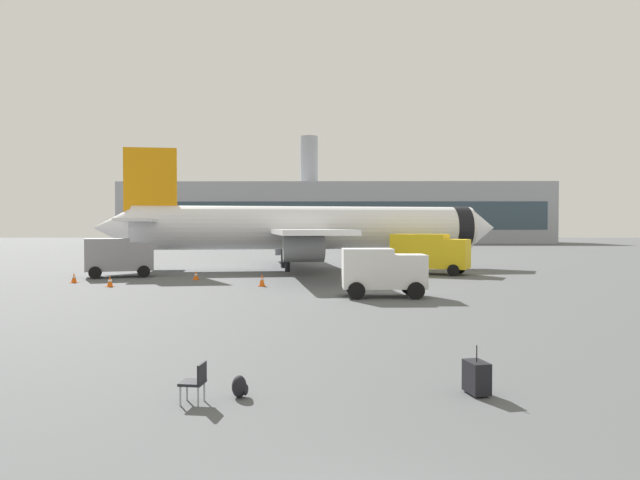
{
  "coord_description": "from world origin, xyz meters",
  "views": [
    {
      "loc": [
        -0.49,
        -5.87,
        3.71
      ],
      "look_at": [
        -0.85,
        26.33,
        3.0
      ],
      "focal_mm": 31.58,
      "sensor_mm": 36.0,
      "label": 1
    }
  ],
  "objects_px": {
    "airplane_at_gate": "(305,228)",
    "safety_cone_far": "(196,275)",
    "service_truck": "(119,256)",
    "safety_cone_mid": "(262,280)",
    "traveller_backpack": "(240,387)",
    "safety_cone_near": "(74,278)",
    "rolling_suitcase": "(477,377)",
    "cargo_van": "(382,270)",
    "gate_chair": "(196,380)",
    "safety_cone_outer": "(110,282)",
    "fuel_truck": "(429,252)"
  },
  "relations": [
    {
      "from": "safety_cone_near",
      "to": "gate_chair",
      "type": "relative_size",
      "value": 0.79
    },
    {
      "from": "fuel_truck",
      "to": "safety_cone_outer",
      "type": "relative_size",
      "value": 9.91
    },
    {
      "from": "service_truck",
      "to": "gate_chair",
      "type": "relative_size",
      "value": 6.12
    },
    {
      "from": "safety_cone_mid",
      "to": "gate_chair",
      "type": "distance_m",
      "value": 23.73
    },
    {
      "from": "fuel_truck",
      "to": "safety_cone_far",
      "type": "distance_m",
      "value": 18.3
    },
    {
      "from": "service_truck",
      "to": "safety_cone_mid",
      "type": "bearing_deg",
      "value": -29.44
    },
    {
      "from": "cargo_van",
      "to": "safety_cone_far",
      "type": "bearing_deg",
      "value": 141.42
    },
    {
      "from": "safety_cone_near",
      "to": "traveller_backpack",
      "type": "relative_size",
      "value": 1.41
    },
    {
      "from": "airplane_at_gate",
      "to": "fuel_truck",
      "type": "height_order",
      "value": "airplane_at_gate"
    },
    {
      "from": "airplane_at_gate",
      "to": "safety_cone_far",
      "type": "xyz_separation_m",
      "value": [
        -7.41,
        -9.93,
        -3.34
      ]
    },
    {
      "from": "service_truck",
      "to": "traveller_backpack",
      "type": "xyz_separation_m",
      "value": [
        13.71,
        -29.76,
        -1.37
      ]
    },
    {
      "from": "airplane_at_gate",
      "to": "gate_chair",
      "type": "xyz_separation_m",
      "value": [
        -0.88,
        -37.98,
        -3.16
      ]
    },
    {
      "from": "safety_cone_outer",
      "to": "traveller_backpack",
      "type": "bearing_deg",
      "value": -62.9
    },
    {
      "from": "service_truck",
      "to": "safety_cone_near",
      "type": "height_order",
      "value": "service_truck"
    },
    {
      "from": "cargo_van",
      "to": "traveller_backpack",
      "type": "distance_m",
      "value": 18.51
    },
    {
      "from": "traveller_backpack",
      "to": "service_truck",
      "type": "bearing_deg",
      "value": 114.74
    },
    {
      "from": "safety_cone_far",
      "to": "traveller_backpack",
      "type": "distance_m",
      "value": 28.58
    },
    {
      "from": "airplane_at_gate",
      "to": "safety_cone_mid",
      "type": "distance_m",
      "value": 14.82
    },
    {
      "from": "gate_chair",
      "to": "airplane_at_gate",
      "type": "bearing_deg",
      "value": 88.67
    },
    {
      "from": "service_truck",
      "to": "fuel_truck",
      "type": "bearing_deg",
      "value": 7.18
    },
    {
      "from": "cargo_van",
      "to": "safety_cone_near",
      "type": "xyz_separation_m",
      "value": [
        -20.02,
        7.61,
        -1.12
      ]
    },
    {
      "from": "safety_cone_far",
      "to": "cargo_van",
      "type": "bearing_deg",
      "value": -38.58
    },
    {
      "from": "service_truck",
      "to": "rolling_suitcase",
      "type": "bearing_deg",
      "value": -57.3
    },
    {
      "from": "fuel_truck",
      "to": "safety_cone_mid",
      "type": "height_order",
      "value": "fuel_truck"
    },
    {
      "from": "fuel_truck",
      "to": "safety_cone_mid",
      "type": "distance_m",
      "value": 15.6
    },
    {
      "from": "safety_cone_mid",
      "to": "safety_cone_far",
      "type": "bearing_deg",
      "value": 140.06
    },
    {
      "from": "safety_cone_near",
      "to": "rolling_suitcase",
      "type": "distance_m",
      "value": 32.37
    },
    {
      "from": "safety_cone_near",
      "to": "traveller_backpack",
      "type": "height_order",
      "value": "safety_cone_near"
    },
    {
      "from": "safety_cone_near",
      "to": "fuel_truck",
      "type": "bearing_deg",
      "value": 16.2
    },
    {
      "from": "rolling_suitcase",
      "to": "airplane_at_gate",
      "type": "bearing_deg",
      "value": 97.95
    },
    {
      "from": "cargo_van",
      "to": "safety_cone_outer",
      "type": "relative_size",
      "value": 6.83
    },
    {
      "from": "gate_chair",
      "to": "rolling_suitcase",
      "type": "bearing_deg",
      "value": 6.6
    },
    {
      "from": "service_truck",
      "to": "fuel_truck",
      "type": "relative_size",
      "value": 0.82
    },
    {
      "from": "cargo_van",
      "to": "safety_cone_near",
      "type": "distance_m",
      "value": 21.45
    },
    {
      "from": "safety_cone_outer",
      "to": "rolling_suitcase",
      "type": "xyz_separation_m",
      "value": [
        16.93,
        -22.61,
        0.07
      ]
    },
    {
      "from": "safety_cone_near",
      "to": "safety_cone_mid",
      "type": "relative_size",
      "value": 0.85
    },
    {
      "from": "safety_cone_mid",
      "to": "gate_chair",
      "type": "bearing_deg",
      "value": -86.81
    },
    {
      "from": "rolling_suitcase",
      "to": "traveller_backpack",
      "type": "distance_m",
      "value": 5.24
    },
    {
      "from": "safety_cone_mid",
      "to": "rolling_suitcase",
      "type": "distance_m",
      "value": 24.16
    },
    {
      "from": "cargo_van",
      "to": "safety_cone_mid",
      "type": "bearing_deg",
      "value": 142.45
    },
    {
      "from": "safety_cone_mid",
      "to": "traveller_backpack",
      "type": "relative_size",
      "value": 1.67
    },
    {
      "from": "service_truck",
      "to": "rolling_suitcase",
      "type": "relative_size",
      "value": 4.79
    },
    {
      "from": "safety_cone_near",
      "to": "safety_cone_mid",
      "type": "height_order",
      "value": "safety_cone_mid"
    },
    {
      "from": "fuel_truck",
      "to": "rolling_suitcase",
      "type": "bearing_deg",
      "value": -98.54
    },
    {
      "from": "fuel_truck",
      "to": "safety_cone_near",
      "type": "height_order",
      "value": "fuel_truck"
    },
    {
      "from": "safety_cone_near",
      "to": "rolling_suitcase",
      "type": "height_order",
      "value": "rolling_suitcase"
    },
    {
      "from": "safety_cone_near",
      "to": "service_truck",
      "type": "bearing_deg",
      "value": 71.83
    },
    {
      "from": "airplane_at_gate",
      "to": "cargo_van",
      "type": "distance_m",
      "value": 20.43
    },
    {
      "from": "fuel_truck",
      "to": "traveller_backpack",
      "type": "distance_m",
      "value": 34.32
    },
    {
      "from": "service_truck",
      "to": "traveller_backpack",
      "type": "height_order",
      "value": "service_truck"
    }
  ]
}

